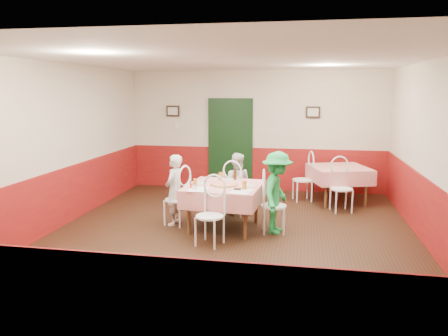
% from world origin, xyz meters
% --- Properties ---
extents(floor, '(7.00, 7.00, 0.00)m').
position_xyz_m(floor, '(0.00, 0.00, 0.00)').
color(floor, black).
rests_on(floor, ground).
extents(ceiling, '(7.00, 7.00, 0.00)m').
position_xyz_m(ceiling, '(0.00, 0.00, 2.80)').
color(ceiling, white).
rests_on(ceiling, back_wall).
extents(back_wall, '(6.00, 0.10, 2.80)m').
position_xyz_m(back_wall, '(0.00, 3.50, 1.40)').
color(back_wall, beige).
rests_on(back_wall, ground).
extents(front_wall, '(6.00, 0.10, 2.80)m').
position_xyz_m(front_wall, '(0.00, -3.50, 1.40)').
color(front_wall, beige).
rests_on(front_wall, ground).
extents(left_wall, '(0.10, 7.00, 2.80)m').
position_xyz_m(left_wall, '(-3.00, 0.00, 1.40)').
color(left_wall, beige).
rests_on(left_wall, ground).
extents(right_wall, '(0.10, 7.00, 2.80)m').
position_xyz_m(right_wall, '(3.00, 0.00, 1.40)').
color(right_wall, beige).
rests_on(right_wall, ground).
extents(wainscot_back, '(6.00, 0.03, 1.00)m').
position_xyz_m(wainscot_back, '(0.00, 3.48, 0.50)').
color(wainscot_back, maroon).
rests_on(wainscot_back, ground).
extents(wainscot_front, '(6.00, 0.03, 1.00)m').
position_xyz_m(wainscot_front, '(0.00, -3.48, 0.50)').
color(wainscot_front, maroon).
rests_on(wainscot_front, ground).
extents(wainscot_left, '(0.03, 7.00, 1.00)m').
position_xyz_m(wainscot_left, '(-2.98, 0.00, 0.50)').
color(wainscot_left, maroon).
rests_on(wainscot_left, ground).
extents(wainscot_right, '(0.03, 7.00, 1.00)m').
position_xyz_m(wainscot_right, '(2.98, 0.00, 0.50)').
color(wainscot_right, maroon).
rests_on(wainscot_right, ground).
extents(door, '(0.96, 0.06, 2.10)m').
position_xyz_m(door, '(-0.60, 3.45, 1.05)').
color(door, black).
rests_on(door, ground).
extents(picture_left, '(0.32, 0.03, 0.26)m').
position_xyz_m(picture_left, '(-2.00, 3.45, 1.85)').
color(picture_left, black).
rests_on(picture_left, back_wall).
extents(picture_right, '(0.32, 0.03, 0.26)m').
position_xyz_m(picture_right, '(1.30, 3.45, 1.85)').
color(picture_right, black).
rests_on(picture_right, back_wall).
extents(thermostat, '(0.10, 0.03, 0.10)m').
position_xyz_m(thermostat, '(-1.90, 3.45, 1.50)').
color(thermostat, white).
rests_on(thermostat, back_wall).
extents(main_table, '(1.31, 1.31, 0.77)m').
position_xyz_m(main_table, '(-0.19, 0.38, 0.38)').
color(main_table, red).
rests_on(main_table, ground).
extents(second_table, '(1.40, 1.40, 0.77)m').
position_xyz_m(second_table, '(1.87, 2.59, 0.38)').
color(second_table, red).
rests_on(second_table, ground).
extents(chair_left, '(0.53, 0.53, 0.90)m').
position_xyz_m(chair_left, '(-1.03, 0.45, 0.45)').
color(chair_left, white).
rests_on(chair_left, ground).
extents(chair_right, '(0.47, 0.47, 0.90)m').
position_xyz_m(chair_right, '(0.66, 0.32, 0.45)').
color(chair_right, white).
rests_on(chair_right, ground).
extents(chair_far, '(0.50, 0.50, 0.90)m').
position_xyz_m(chair_far, '(-0.12, 1.23, 0.45)').
color(chair_far, white).
rests_on(chair_far, ground).
extents(chair_near, '(0.51, 0.51, 0.90)m').
position_xyz_m(chair_near, '(-0.25, -0.47, 0.45)').
color(chair_near, white).
rests_on(chair_near, ground).
extents(chair_second_a, '(0.52, 0.52, 0.90)m').
position_xyz_m(chair_second_a, '(1.12, 2.59, 0.45)').
color(chair_second_a, white).
rests_on(chair_second_a, ground).
extents(chair_second_b, '(0.52, 0.52, 0.90)m').
position_xyz_m(chair_second_b, '(1.87, 1.84, 0.45)').
color(chair_second_b, white).
rests_on(chair_second_b, ground).
extents(pizza, '(0.48, 0.48, 0.03)m').
position_xyz_m(pizza, '(-0.17, 0.35, 0.77)').
color(pizza, '#B74723').
rests_on(pizza, main_table).
extents(plate_left, '(0.27, 0.27, 0.01)m').
position_xyz_m(plate_left, '(-0.60, 0.39, 0.77)').
color(plate_left, white).
rests_on(plate_left, main_table).
extents(plate_right, '(0.27, 0.27, 0.01)m').
position_xyz_m(plate_right, '(0.22, 0.36, 0.77)').
color(plate_right, white).
rests_on(plate_right, main_table).
extents(plate_far, '(0.27, 0.27, 0.01)m').
position_xyz_m(plate_far, '(-0.15, 0.78, 0.77)').
color(plate_far, white).
rests_on(plate_far, main_table).
extents(glass_a, '(0.08, 0.08, 0.13)m').
position_xyz_m(glass_a, '(-0.63, 0.16, 0.83)').
color(glass_a, '#BF7219').
rests_on(glass_a, main_table).
extents(glass_b, '(0.08, 0.08, 0.14)m').
position_xyz_m(glass_b, '(0.20, 0.11, 0.83)').
color(glass_b, '#BF7219').
rests_on(glass_b, main_table).
extents(glass_c, '(0.08, 0.08, 0.14)m').
position_xyz_m(glass_c, '(-0.32, 0.78, 0.83)').
color(glass_c, '#BF7219').
rests_on(glass_c, main_table).
extents(beer_bottle, '(0.06, 0.06, 0.21)m').
position_xyz_m(beer_bottle, '(-0.06, 0.78, 0.87)').
color(beer_bottle, '#381C0A').
rests_on(beer_bottle, main_table).
extents(shaker_a, '(0.04, 0.04, 0.09)m').
position_xyz_m(shaker_a, '(-0.62, -0.02, 0.81)').
color(shaker_a, silver).
rests_on(shaker_a, main_table).
extents(shaker_b, '(0.04, 0.04, 0.09)m').
position_xyz_m(shaker_b, '(-0.56, -0.07, 0.81)').
color(shaker_b, silver).
rests_on(shaker_b, main_table).
extents(shaker_c, '(0.04, 0.04, 0.09)m').
position_xyz_m(shaker_c, '(-0.67, 0.04, 0.81)').
color(shaker_c, '#B23319').
rests_on(shaker_c, main_table).
extents(menu_left, '(0.32, 0.42, 0.00)m').
position_xyz_m(menu_left, '(-0.54, -0.02, 0.76)').
color(menu_left, white).
rests_on(menu_left, main_table).
extents(menu_right, '(0.40, 0.47, 0.00)m').
position_xyz_m(menu_right, '(0.17, -0.03, 0.76)').
color(menu_right, white).
rests_on(menu_right, main_table).
extents(wallet, '(0.12, 0.10, 0.02)m').
position_xyz_m(wallet, '(0.09, 0.06, 0.77)').
color(wallet, black).
rests_on(wallet, main_table).
extents(diner_left, '(0.35, 0.49, 1.24)m').
position_xyz_m(diner_left, '(-1.08, 0.45, 0.62)').
color(diner_left, gray).
rests_on(diner_left, ground).
extents(diner_far, '(0.58, 0.45, 1.18)m').
position_xyz_m(diner_far, '(-0.12, 1.28, 0.59)').
color(diner_far, gray).
rests_on(diner_far, ground).
extents(diner_right, '(0.63, 0.94, 1.36)m').
position_xyz_m(diner_right, '(0.71, 0.31, 0.68)').
color(diner_right, gray).
rests_on(diner_right, ground).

